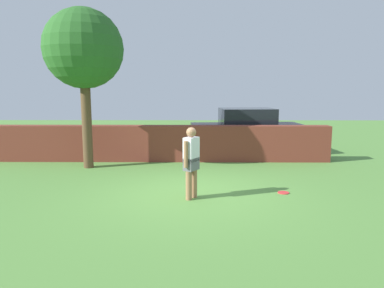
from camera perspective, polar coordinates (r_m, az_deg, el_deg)
The scene contains 6 objects.
ground_plane at distance 8.56m, azimuth -0.09°, elevation -7.90°, with size 40.00×40.00×0.00m, color #568C3D.
brick_wall at distance 12.34m, azimuth -6.88°, elevation 0.11°, with size 12.27×0.50×1.22m, color brown.
tree at distance 11.60m, azimuth -16.87°, elevation 14.12°, with size 2.40×2.40×4.85m.
person at distance 7.98m, azimuth -0.09°, elevation -2.49°, with size 0.38×0.47×1.62m.
car at distance 13.91m, azimuth 8.68°, elevation 2.10°, with size 4.33×2.20×1.72m.
frisbee_red at distance 8.88m, azimuth 14.33°, elevation -7.50°, with size 0.27×0.27×0.02m, color red.
Camera 1 is at (0.09, -8.20, 2.46)m, focal length 33.54 mm.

